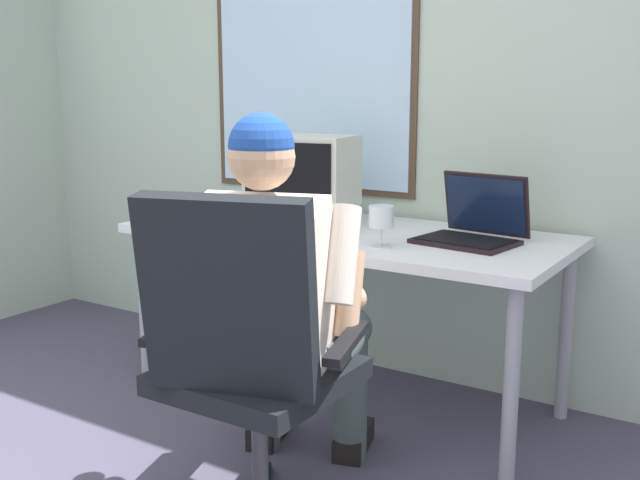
% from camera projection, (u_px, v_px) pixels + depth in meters
% --- Properties ---
extents(wall_rear, '(4.90, 0.08, 2.60)m').
position_uv_depth(wall_rear, '(433.00, 82.00, 3.16)').
color(wall_rear, '#B1C4B0').
rests_on(wall_rear, ground).
extents(desk, '(1.75, 0.78, 0.72)m').
position_uv_depth(desk, '(345.00, 246.00, 3.01)').
color(desk, '#91939C').
rests_on(desk, ground).
extents(office_chair, '(0.65, 0.60, 1.02)m').
position_uv_depth(office_chair, '(244.00, 347.00, 2.07)').
color(office_chair, black).
rests_on(office_chair, ground).
extents(person_seated, '(0.63, 0.83, 1.21)m').
position_uv_depth(person_seated, '(278.00, 301.00, 2.30)').
color(person_seated, '#404D4C').
rests_on(person_seated, ground).
extents(crt_monitor, '(0.45, 0.33, 0.37)m').
position_uv_depth(crt_monitor, '(302.00, 172.00, 3.07)').
color(crt_monitor, beige).
rests_on(crt_monitor, desk).
extents(laptop, '(0.38, 0.34, 0.25)m').
position_uv_depth(laptop, '(475.00, 224.00, 2.76)').
color(laptop, black).
rests_on(laptop, desk).
extents(wine_glass, '(0.09, 0.09, 0.15)m').
position_uv_depth(wine_glass, '(381.00, 219.00, 2.65)').
color(wine_glass, silver).
rests_on(wine_glass, desk).
extents(book_stack, '(0.20, 0.17, 0.06)m').
position_uv_depth(book_stack, '(238.00, 207.00, 3.37)').
color(book_stack, '#358949').
rests_on(book_stack, desk).
extents(cd_case, '(0.15, 0.13, 0.01)m').
position_uv_depth(cd_case, '(190.00, 220.00, 3.20)').
color(cd_case, '#2E2C35').
rests_on(cd_case, desk).
extents(coffee_mug, '(0.08, 0.08, 0.09)m').
position_uv_depth(coffee_mug, '(217.00, 215.00, 3.07)').
color(coffee_mug, black).
rests_on(coffee_mug, desk).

